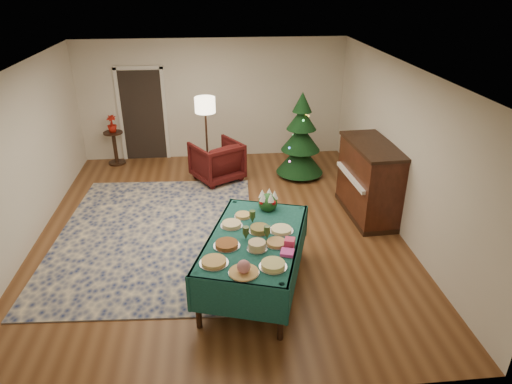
{
  "coord_description": "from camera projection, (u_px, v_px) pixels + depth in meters",
  "views": [
    {
      "loc": [
        -0.06,
        -6.8,
        3.96
      ],
      "look_at": [
        0.55,
        -0.73,
        1.02
      ],
      "focal_mm": 32.0,
      "sensor_mm": 36.0,
      "label": 1
    }
  ],
  "objects": [
    {
      "name": "platter_7",
      "position": [
        260.0,
        229.0,
        6.13
      ],
      "size": [
        0.3,
        0.3,
        0.08
      ],
      "color": "silver",
      "rests_on": "buffet_table"
    },
    {
      "name": "goblet_0",
      "position": [
        252.0,
        216.0,
        6.32
      ],
      "size": [
        0.09,
        0.09,
        0.19
      ],
      "color": "#2D471E",
      "rests_on": "buffet_table"
    },
    {
      "name": "platter_1",
      "position": [
        244.0,
        268.0,
        5.27
      ],
      "size": [
        0.36,
        0.36,
        0.17
      ],
      "color": "silver",
      "rests_on": "buffet_table"
    },
    {
      "name": "buffet_table",
      "position": [
        255.0,
        247.0,
        6.1
      ],
      "size": [
        1.77,
        2.33,
        0.81
      ],
      "color": "black",
      "rests_on": "ground"
    },
    {
      "name": "platter_9",
      "position": [
        243.0,
        215.0,
        6.52
      ],
      "size": [
        0.25,
        0.25,
        0.05
      ],
      "color": "silver",
      "rests_on": "buffet_table"
    },
    {
      "name": "doorway",
      "position": [
        143.0,
        113.0,
        10.31
      ],
      "size": [
        1.08,
        0.04,
        2.16
      ],
      "color": "black",
      "rests_on": "ground"
    },
    {
      "name": "platter_8",
      "position": [
        281.0,
        230.0,
        6.15
      ],
      "size": [
        0.33,
        0.33,
        0.05
      ],
      "color": "silver",
      "rests_on": "buffet_table"
    },
    {
      "name": "goblet_1",
      "position": [
        267.0,
        232.0,
        5.94
      ],
      "size": [
        0.09,
        0.09,
        0.19
      ],
      "color": "#2D471E",
      "rests_on": "buffet_table"
    },
    {
      "name": "piano",
      "position": [
        369.0,
        181.0,
        8.0
      ],
      "size": [
        0.81,
        1.59,
        1.34
      ],
      "color": "black",
      "rests_on": "ground"
    },
    {
      "name": "potted_plant",
      "position": [
        112.0,
        127.0,
        10.1
      ],
      "size": [
        0.21,
        0.38,
        0.21
      ],
      "primitive_type": "imported",
      "color": "#A6170B",
      "rests_on": "side_table"
    },
    {
      "name": "platter_0",
      "position": [
        214.0,
        262.0,
        5.47
      ],
      "size": [
        0.35,
        0.35,
        0.05
      ],
      "color": "silver",
      "rests_on": "buffet_table"
    },
    {
      "name": "platter_3",
      "position": [
        227.0,
        245.0,
        5.81
      ],
      "size": [
        0.34,
        0.34,
        0.06
      ],
      "color": "silver",
      "rests_on": "buffet_table"
    },
    {
      "name": "side_table",
      "position": [
        115.0,
        148.0,
        10.32
      ],
      "size": [
        0.42,
        0.42,
        0.76
      ],
      "color": "black",
      "rests_on": "ground"
    },
    {
      "name": "platter_4",
      "position": [
        257.0,
        246.0,
        5.73
      ],
      "size": [
        0.26,
        0.26,
        0.11
      ],
      "color": "silver",
      "rests_on": "buffet_table"
    },
    {
      "name": "napkin_stack",
      "position": [
        287.0,
        253.0,
        5.65
      ],
      "size": [
        0.2,
        0.2,
        0.04
      ],
      "primitive_type": "cube",
      "rotation": [
        0.0,
        0.0,
        -0.3
      ],
      "color": "#EF42B4",
      "rests_on": "buffet_table"
    },
    {
      "name": "gift_box",
      "position": [
        290.0,
        243.0,
        5.8
      ],
      "size": [
        0.16,
        0.16,
        0.11
      ],
      "primitive_type": "cube",
      "rotation": [
        0.0,
        0.0,
        -0.3
      ],
      "color": "#EF426E",
      "rests_on": "buffet_table"
    },
    {
      "name": "rug",
      "position": [
        156.0,
        234.0,
        7.64
      ],
      "size": [
        3.43,
        4.37,
        0.02
      ],
      "primitive_type": "cube",
      "rotation": [
        0.0,
        0.0,
        -0.06
      ],
      "color": "#14214D",
      "rests_on": "ground"
    },
    {
      "name": "platter_5",
      "position": [
        277.0,
        243.0,
        5.85
      ],
      "size": [
        0.3,
        0.3,
        0.05
      ],
      "color": "silver",
      "rests_on": "buffet_table"
    },
    {
      "name": "platter_2",
      "position": [
        273.0,
        265.0,
        5.39
      ],
      "size": [
        0.34,
        0.34,
        0.07
      ],
      "color": "silver",
      "rests_on": "buffet_table"
    },
    {
      "name": "goblet_2",
      "position": [
        246.0,
        233.0,
        5.93
      ],
      "size": [
        0.09,
        0.09,
        0.19
      ],
      "color": "#2D471E",
      "rests_on": "buffet_table"
    },
    {
      "name": "platter_6",
      "position": [
        232.0,
        224.0,
        6.27
      ],
      "size": [
        0.31,
        0.31,
        0.06
      ],
      "color": "silver",
      "rests_on": "buffet_table"
    },
    {
      "name": "armchair",
      "position": [
        217.0,
        159.0,
        9.47
      ],
      "size": [
        1.19,
        1.17,
        0.92
      ],
      "primitive_type": "imported",
      "rotation": [
        0.0,
        0.0,
        3.66
      ],
      "color": "#410E0D",
      "rests_on": "ground"
    },
    {
      "name": "centerpiece",
      "position": [
        268.0,
        201.0,
        6.67
      ],
      "size": [
        0.29,
        0.29,
        0.33
      ],
      "color": "#1E4C1E",
      "rests_on": "buffet_table"
    },
    {
      "name": "room_shell",
      "position": [
        217.0,
        155.0,
        7.23
      ],
      "size": [
        7.0,
        7.0,
        7.0
      ],
      "color": "#593319",
      "rests_on": "ground"
    },
    {
      "name": "christmas_tree",
      "position": [
        301.0,
        139.0,
        9.51
      ],
      "size": [
        1.17,
        1.17,
        1.82
      ],
      "color": "black",
      "rests_on": "ground"
    },
    {
      "name": "floor_lamp",
      "position": [
        205.0,
        110.0,
        9.21
      ],
      "size": [
        0.42,
        0.42,
        1.71
      ],
      "color": "#A57F3F",
      "rests_on": "ground"
    }
  ]
}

